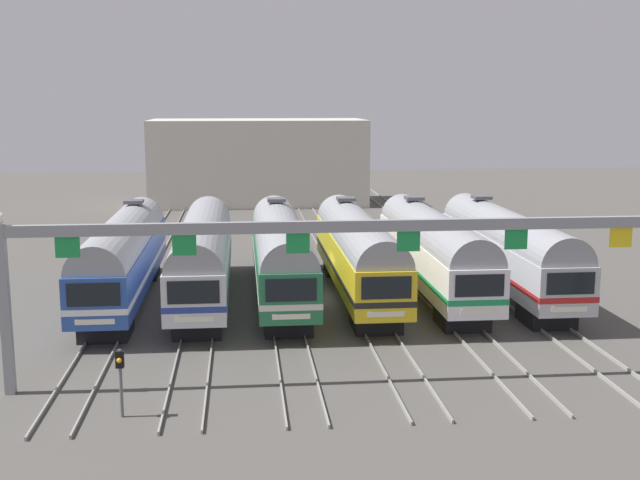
{
  "coord_description": "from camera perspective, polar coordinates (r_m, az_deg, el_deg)",
  "views": [
    {
      "loc": [
        -4.24,
        -43.28,
        11.08
      ],
      "look_at": [
        0.36,
        3.28,
        2.72
      ],
      "focal_mm": 44.68,
      "sensor_mm": 36.0,
      "label": 1
    }
  ],
  "objects": [
    {
      "name": "commuter_train_silver",
      "position": [
        44.14,
        -8.39,
        -0.94
      ],
      "size": [
        2.88,
        18.06,
        4.77
      ],
      "color": "silver",
      "rests_on": "ground"
    },
    {
      "name": "maintenance_building",
      "position": [
        84.97,
        -4.44,
        5.61
      ],
      "size": [
        22.39,
        10.0,
        8.86
      ],
      "primitive_type": "cube",
      "color": "beige",
      "rests_on": "ground"
    },
    {
      "name": "catenary_gantry",
      "position": [
        30.62,
        2.42,
        -0.62
      ],
      "size": [
        26.68,
        0.44,
        6.97
      ],
      "color": "gray",
      "rests_on": "ground"
    },
    {
      "name": "track_bed",
      "position": [
        61.42,
        -1.59,
        -0.19
      ],
      "size": [
        22.95,
        70.0,
        0.15
      ],
      "color": "gray",
      "rests_on": "ground"
    },
    {
      "name": "ground_plane",
      "position": [
        44.88,
        -0.05,
        -4.16
      ],
      "size": [
        160.0,
        160.0,
        0.0
      ],
      "primitive_type": "plane",
      "color": "#4C4944"
    },
    {
      "name": "commuter_train_green",
      "position": [
        44.13,
        -2.82,
        -0.84
      ],
      "size": [
        2.88,
        18.06,
        5.05
      ],
      "color": "#236B42",
      "rests_on": "ground"
    },
    {
      "name": "commuter_train_stainless",
      "position": [
        46.55,
        13.2,
        -0.52
      ],
      "size": [
        2.88,
        18.06,
        5.05
      ],
      "color": "#B2B5BA",
      "rests_on": "ground"
    },
    {
      "name": "yard_signal_mast",
      "position": [
        28.95,
        -14.12,
        -9.01
      ],
      "size": [
        0.28,
        0.35,
        2.47
      ],
      "color": "#59595E",
      "rests_on": "ground"
    },
    {
      "name": "commuter_train_white",
      "position": [
        45.36,
        8.07,
        -0.63
      ],
      "size": [
        2.88,
        18.06,
        5.05
      ],
      "color": "white",
      "rests_on": "ground"
    },
    {
      "name": "commuter_train_yellow",
      "position": [
        44.54,
        2.7,
        -0.74
      ],
      "size": [
        2.88,
        18.06,
        5.05
      ],
      "color": "gold",
      "rests_on": "ground"
    },
    {
      "name": "commuter_train_blue",
      "position": [
        44.56,
        -13.9,
        -1.02
      ],
      "size": [
        2.88,
        18.06,
        5.05
      ],
      "color": "#284C9E",
      "rests_on": "ground"
    }
  ]
}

